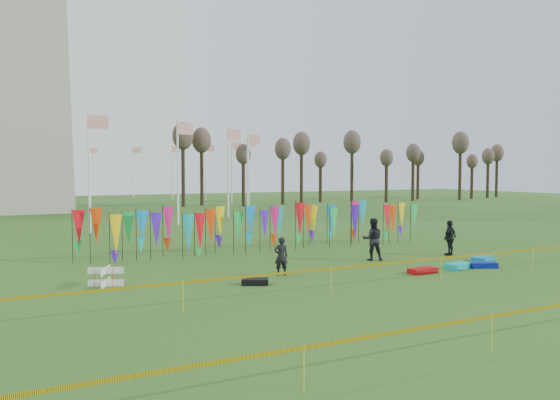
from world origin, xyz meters
name	(u,v)px	position (x,y,z in m)	size (l,w,h in m)	color
ground	(360,281)	(0.00, 0.00, 0.00)	(160.00, 160.00, 0.00)	#2A4D15
banner_row	(268,223)	(0.28, 8.57, 1.40)	(18.64, 0.64, 2.29)	black
caution_tape_near	(375,266)	(-0.22, -1.19, 0.78)	(26.00, 0.02, 0.90)	yellow
caution_tape_far	(546,309)	(-0.22, -7.90, 0.78)	(26.00, 0.02, 0.90)	yellow
tree_line	(367,156)	(32.00, 44.00, 6.17)	(53.92, 1.92, 7.84)	#332719
box_kite	(106,277)	(-8.58, 3.24, 0.36)	(0.64, 0.64, 0.71)	red
person_left	(281,256)	(-2.12, 2.33, 0.75)	(0.55, 0.40, 1.51)	black
person_mid	(373,239)	(3.26, 3.68, 0.97)	(0.94, 0.58, 1.93)	black
person_right	(450,238)	(7.48, 3.19, 0.85)	(1.00, 0.57, 1.70)	black
kite_bag_turquoise	(458,266)	(5.15, 0.30, 0.12)	(1.17, 0.59, 0.23)	#0CB0B5
kite_bag_blue	(483,265)	(6.27, 0.01, 0.11)	(1.10, 0.57, 0.23)	#091B9F
kite_bag_red	(423,271)	(3.11, 0.16, 0.11)	(1.18, 0.54, 0.22)	#A90B0D
kite_bag_black	(255,282)	(-3.74, 1.20, 0.11)	(0.94, 0.54, 0.22)	black
kite_bag_teal	(483,259)	(7.53, 1.18, 0.12)	(1.26, 0.60, 0.24)	#0D89B6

